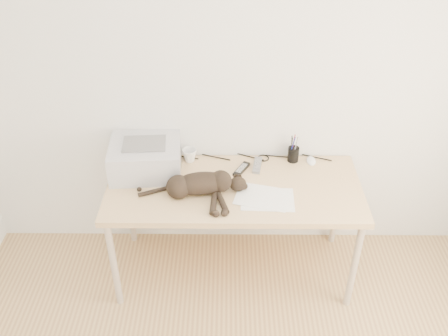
{
  "coord_description": "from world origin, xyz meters",
  "views": [
    {
      "loc": [
        -0.04,
        -1.1,
        2.64
      ],
      "look_at": [
        -0.06,
        1.34,
        0.92
      ],
      "focal_mm": 40.0,
      "sensor_mm": 36.0,
      "label": 1
    }
  ],
  "objects_px": {
    "desk": "(234,194)",
    "mouse": "(311,159)",
    "printer": "(146,157)",
    "cat": "(198,185)",
    "pen_cup": "(293,154)",
    "mug": "(190,155)"
  },
  "relations": [
    {
      "from": "mouse",
      "to": "mug",
      "type": "bearing_deg",
      "value": 179.63
    },
    {
      "from": "desk",
      "to": "mouse",
      "type": "bearing_deg",
      "value": 20.44
    },
    {
      "from": "cat",
      "to": "pen_cup",
      "type": "height_order",
      "value": "pen_cup"
    },
    {
      "from": "printer",
      "to": "mouse",
      "type": "xyz_separation_m",
      "value": [
        1.09,
        0.11,
        -0.09
      ]
    },
    {
      "from": "cat",
      "to": "mug",
      "type": "xyz_separation_m",
      "value": [
        -0.08,
        0.36,
        -0.02
      ]
    },
    {
      "from": "printer",
      "to": "mug",
      "type": "distance_m",
      "value": 0.3
    },
    {
      "from": "mug",
      "to": "pen_cup",
      "type": "height_order",
      "value": "pen_cup"
    },
    {
      "from": "pen_cup",
      "to": "mouse",
      "type": "relative_size",
      "value": 1.79
    },
    {
      "from": "desk",
      "to": "pen_cup",
      "type": "distance_m",
      "value": 0.48
    },
    {
      "from": "desk",
      "to": "mouse",
      "type": "xyz_separation_m",
      "value": [
        0.52,
        0.19,
        0.15
      ]
    },
    {
      "from": "cat",
      "to": "pen_cup",
      "type": "distance_m",
      "value": 0.72
    },
    {
      "from": "printer",
      "to": "mouse",
      "type": "bearing_deg",
      "value": 5.76
    },
    {
      "from": "printer",
      "to": "cat",
      "type": "bearing_deg",
      "value": -35.33
    },
    {
      "from": "desk",
      "to": "printer",
      "type": "bearing_deg",
      "value": 171.64
    },
    {
      "from": "pen_cup",
      "to": "printer",
      "type": "bearing_deg",
      "value": -172.93
    },
    {
      "from": "cat",
      "to": "mug",
      "type": "relative_size",
      "value": 6.95
    },
    {
      "from": "desk",
      "to": "cat",
      "type": "relative_size",
      "value": 2.37
    },
    {
      "from": "printer",
      "to": "cat",
      "type": "relative_size",
      "value": 0.7
    },
    {
      "from": "desk",
      "to": "pen_cup",
      "type": "height_order",
      "value": "pen_cup"
    },
    {
      "from": "pen_cup",
      "to": "mouse",
      "type": "bearing_deg",
      "value": -4.66
    },
    {
      "from": "printer",
      "to": "cat",
      "type": "distance_m",
      "value": 0.43
    },
    {
      "from": "mug",
      "to": "mouse",
      "type": "relative_size",
      "value": 0.91
    }
  ]
}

